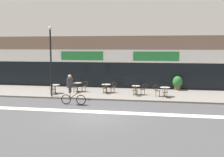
% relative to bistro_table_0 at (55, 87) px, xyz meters
% --- Properties ---
extents(ground_plane, '(120.00, 120.00, 0.00)m').
position_rel_bistro_table_0_xyz_m(ground_plane, '(4.75, -6.18, -0.63)').
color(ground_plane, '#424244').
extents(sidewalk_slab, '(40.00, 5.50, 0.12)m').
position_rel_bistro_table_0_xyz_m(sidewalk_slab, '(4.75, 1.07, -0.57)').
color(sidewalk_slab, slate).
rests_on(sidewalk_slab, ground).
extents(storefront_facade, '(40.00, 4.06, 4.99)m').
position_rel_bistro_table_0_xyz_m(storefront_facade, '(4.75, 5.78, 1.85)').
color(storefront_facade, '#7F6656').
rests_on(storefront_facade, ground).
extents(bike_lane_stripe, '(36.00, 0.70, 0.01)m').
position_rel_bistro_table_0_xyz_m(bike_lane_stripe, '(4.75, -5.14, -0.63)').
color(bike_lane_stripe, silver).
rests_on(bike_lane_stripe, ground).
extents(bistro_table_0, '(0.76, 0.76, 0.71)m').
position_rel_bistro_table_0_xyz_m(bistro_table_0, '(0.00, 0.00, 0.00)').
color(bistro_table_0, black).
rests_on(bistro_table_0, sidewalk_slab).
extents(bistro_table_1, '(0.71, 0.71, 0.77)m').
position_rel_bistro_table_0_xyz_m(bistro_table_1, '(1.61, 1.10, 0.03)').
color(bistro_table_1, black).
rests_on(bistro_table_1, sidewalk_slab).
extents(bistro_table_2, '(0.79, 0.79, 0.71)m').
position_rel_bistro_table_0_xyz_m(bistro_table_2, '(4.16, 0.99, 0.00)').
color(bistro_table_2, black).
rests_on(bistro_table_2, sidewalk_slab).
extents(bistro_table_3, '(0.68, 0.68, 0.73)m').
position_rel_bistro_table_0_xyz_m(bistro_table_3, '(6.72, 0.47, 0.01)').
color(bistro_table_3, black).
rests_on(bistro_table_3, sidewalk_slab).
extents(bistro_table_4, '(0.78, 0.78, 0.73)m').
position_rel_bistro_table_0_xyz_m(bistro_table_4, '(9.01, 0.05, 0.01)').
color(bistro_table_4, black).
rests_on(bistro_table_4, sidewalk_slab).
extents(cafe_chair_0_near, '(0.44, 0.59, 0.90)m').
position_rel_bistro_table_0_xyz_m(cafe_chair_0_near, '(0.01, -0.63, 0.00)').
color(cafe_chair_0_near, '#4C3823').
rests_on(cafe_chair_0_near, sidewalk_slab).
extents(cafe_chair_1_near, '(0.43, 0.59, 0.90)m').
position_rel_bistro_table_0_xyz_m(cafe_chair_1_near, '(1.60, 0.47, 0.00)').
color(cafe_chair_1_near, '#4C3823').
rests_on(cafe_chair_1_near, sidewalk_slab).
extents(cafe_chair_1_side, '(0.58, 0.41, 0.90)m').
position_rel_bistro_table_0_xyz_m(cafe_chair_1_side, '(2.23, 1.10, 0.00)').
color(cafe_chair_1_side, '#4C3823').
rests_on(cafe_chair_1_side, sidewalk_slab).
extents(cafe_chair_2_near, '(0.45, 0.60, 0.90)m').
position_rel_bistro_table_0_xyz_m(cafe_chair_2_near, '(4.17, 0.37, 0.00)').
color(cafe_chair_2_near, '#4C3823').
rests_on(cafe_chair_2_near, sidewalk_slab).
extents(cafe_chair_2_side, '(0.60, 0.45, 0.90)m').
position_rel_bistro_table_0_xyz_m(cafe_chair_2_side, '(4.78, 0.98, 0.00)').
color(cafe_chair_2_side, '#4C3823').
rests_on(cafe_chair_2_side, sidewalk_slab).
extents(cafe_chair_3_near, '(0.45, 0.60, 0.90)m').
position_rel_bistro_table_0_xyz_m(cafe_chair_3_near, '(6.71, -0.16, 0.00)').
color(cafe_chair_3_near, '#4C3823').
rests_on(cafe_chair_3_near, sidewalk_slab).
extents(cafe_chair_3_side, '(0.58, 0.40, 0.90)m').
position_rel_bistro_table_0_xyz_m(cafe_chair_3_side, '(7.34, 0.47, 0.00)').
color(cafe_chair_3_side, '#4C3823').
rests_on(cafe_chair_3_side, sidewalk_slab).
extents(cafe_chair_4_near, '(0.42, 0.59, 0.90)m').
position_rel_bistro_table_0_xyz_m(cafe_chair_4_near, '(9.01, -0.58, 0.00)').
color(cafe_chair_4_near, '#4C3823').
rests_on(cafe_chair_4_near, sidewalk_slab).
extents(cafe_chair_4_side, '(0.58, 0.42, 0.90)m').
position_rel_bistro_table_0_xyz_m(cafe_chair_4_side, '(8.38, 0.04, 0.00)').
color(cafe_chair_4_side, '#4C3823').
rests_on(cafe_chair_4_side, sidewalk_slab).
extents(planter_pot, '(0.87, 0.87, 1.25)m').
position_rel_bistro_table_0_xyz_m(planter_pot, '(10.22, 3.37, 0.15)').
color(planter_pot, brown).
rests_on(planter_pot, sidewalk_slab).
extents(lamp_post, '(0.26, 0.26, 5.42)m').
position_rel_bistro_table_0_xyz_m(lamp_post, '(0.27, -1.39, 2.60)').
color(lamp_post, black).
rests_on(lamp_post, sidewalk_slab).
extents(cyclist_0, '(1.78, 0.48, 2.09)m').
position_rel_bistro_table_0_xyz_m(cyclist_0, '(2.52, -3.40, 0.56)').
color(cyclist_0, black).
rests_on(cyclist_0, ground).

